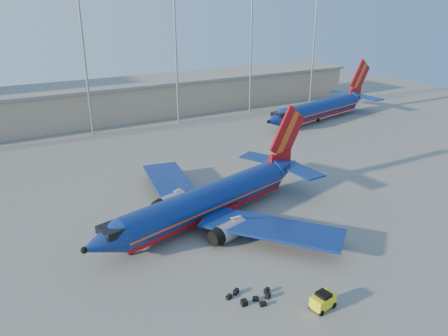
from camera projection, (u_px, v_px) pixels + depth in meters
The scene contains 7 objects.
ground at pixel (222, 215), 58.24m from camera, with size 220.00×220.00×0.00m, color slate.
terminal_building at pixel (139, 97), 108.10m from camera, with size 122.00×16.00×8.50m.
light_mast_row at pixel (132, 47), 91.33m from camera, with size 101.60×1.60×28.65m.
aircraft_main at pixel (212, 199), 56.34m from camera, with size 36.72×34.88×12.65m.
aircraft_second at pixel (321, 108), 103.15m from camera, with size 38.22×16.50×13.09m.
baggage_tug at pixel (323, 300), 40.21m from camera, with size 2.52×1.73×1.69m.
luggage_pile at pixel (251, 298), 41.56m from camera, with size 4.33×3.37×0.53m.
Camera 1 is at (-26.16, -45.09, 26.70)m, focal length 35.00 mm.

